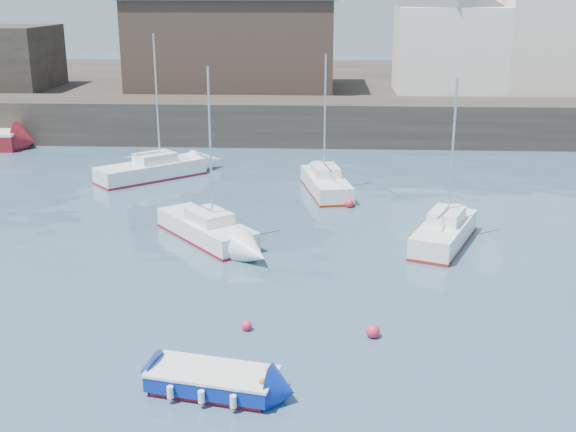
{
  "coord_description": "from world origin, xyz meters",
  "views": [
    {
      "loc": [
        1.49,
        -16.6,
        10.43
      ],
      "look_at": [
        0.0,
        12.0,
        1.5
      ],
      "focal_mm": 45.0,
      "sensor_mm": 36.0,
      "label": 1
    }
  ],
  "objects_px": {
    "sailboat_f": "(326,183)",
    "buoy_near": "(247,330)",
    "sailboat_c": "(444,232)",
    "sailboat_h": "(151,170)",
    "buoy_mid": "(373,337)",
    "sailboat_b": "(207,228)",
    "buoy_far": "(349,207)",
    "blue_dinghy": "(212,380)"
  },
  "relations": [
    {
      "from": "sailboat_b",
      "to": "buoy_mid",
      "type": "relative_size",
      "value": 16.82
    },
    {
      "from": "sailboat_h",
      "to": "buoy_near",
      "type": "xyz_separation_m",
      "value": [
        7.62,
        -19.31,
        -0.53
      ]
    },
    {
      "from": "sailboat_b",
      "to": "sailboat_h",
      "type": "bearing_deg",
      "value": 115.14
    },
    {
      "from": "sailboat_h",
      "to": "sailboat_b",
      "type": "bearing_deg",
      "value": -64.86
    },
    {
      "from": "sailboat_b",
      "to": "sailboat_f",
      "type": "relative_size",
      "value": 1.03
    },
    {
      "from": "sailboat_f",
      "to": "buoy_near",
      "type": "height_order",
      "value": "sailboat_f"
    },
    {
      "from": "sailboat_c",
      "to": "buoy_mid",
      "type": "height_order",
      "value": "sailboat_c"
    },
    {
      "from": "blue_dinghy",
      "to": "sailboat_f",
      "type": "bearing_deg",
      "value": 81.64
    },
    {
      "from": "buoy_far",
      "to": "sailboat_c",
      "type": "bearing_deg",
      "value": -53.98
    },
    {
      "from": "buoy_far",
      "to": "sailboat_b",
      "type": "bearing_deg",
      "value": -140.59
    },
    {
      "from": "sailboat_b",
      "to": "buoy_near",
      "type": "height_order",
      "value": "sailboat_b"
    },
    {
      "from": "sailboat_c",
      "to": "sailboat_h",
      "type": "relative_size",
      "value": 0.86
    },
    {
      "from": "sailboat_b",
      "to": "sailboat_c",
      "type": "relative_size",
      "value": 1.07
    },
    {
      "from": "sailboat_h",
      "to": "buoy_near",
      "type": "height_order",
      "value": "sailboat_h"
    },
    {
      "from": "sailboat_c",
      "to": "buoy_mid",
      "type": "relative_size",
      "value": 15.74
    },
    {
      "from": "blue_dinghy",
      "to": "sailboat_c",
      "type": "height_order",
      "value": "sailboat_c"
    },
    {
      "from": "sailboat_h",
      "to": "buoy_far",
      "type": "xyz_separation_m",
      "value": [
        11.32,
        -5.24,
        -0.53
      ]
    },
    {
      "from": "sailboat_c",
      "to": "sailboat_h",
      "type": "height_order",
      "value": "sailboat_h"
    },
    {
      "from": "blue_dinghy",
      "to": "buoy_mid",
      "type": "xyz_separation_m",
      "value": [
        4.55,
        3.51,
        -0.37
      ]
    },
    {
      "from": "blue_dinghy",
      "to": "buoy_mid",
      "type": "distance_m",
      "value": 5.76
    },
    {
      "from": "sailboat_b",
      "to": "buoy_mid",
      "type": "distance_m",
      "value": 11.34
    },
    {
      "from": "buoy_near",
      "to": "sailboat_c",
      "type": "bearing_deg",
      "value": 48.75
    },
    {
      "from": "sailboat_b",
      "to": "buoy_far",
      "type": "bearing_deg",
      "value": 39.41
    },
    {
      "from": "blue_dinghy",
      "to": "sailboat_h",
      "type": "distance_m",
      "value": 24.18
    },
    {
      "from": "buoy_mid",
      "to": "sailboat_c",
      "type": "bearing_deg",
      "value": 68.21
    },
    {
      "from": "sailboat_c",
      "to": "buoy_far",
      "type": "distance_m",
      "value": 6.69
    },
    {
      "from": "sailboat_b",
      "to": "sailboat_f",
      "type": "bearing_deg",
      "value": 56.91
    },
    {
      "from": "sailboat_b",
      "to": "buoy_far",
      "type": "height_order",
      "value": "sailboat_b"
    },
    {
      "from": "sailboat_h",
      "to": "buoy_near",
      "type": "relative_size",
      "value": 23.56
    },
    {
      "from": "blue_dinghy",
      "to": "sailboat_h",
      "type": "xyz_separation_m",
      "value": [
        -7.11,
        23.11,
        0.17
      ]
    },
    {
      "from": "buoy_near",
      "to": "buoy_mid",
      "type": "distance_m",
      "value": 4.04
    },
    {
      "from": "sailboat_h",
      "to": "buoy_far",
      "type": "relative_size",
      "value": 17.93
    },
    {
      "from": "buoy_near",
      "to": "buoy_mid",
      "type": "height_order",
      "value": "buoy_mid"
    },
    {
      "from": "sailboat_c",
      "to": "buoy_mid",
      "type": "xyz_separation_m",
      "value": [
        -3.59,
        -8.98,
        -0.54
      ]
    },
    {
      "from": "sailboat_b",
      "to": "sailboat_h",
      "type": "relative_size",
      "value": 0.92
    },
    {
      "from": "sailboat_f",
      "to": "buoy_near",
      "type": "xyz_separation_m",
      "value": [
        -2.51,
        -16.82,
        -0.52
      ]
    },
    {
      "from": "sailboat_f",
      "to": "buoy_far",
      "type": "relative_size",
      "value": 16.02
    },
    {
      "from": "sailboat_b",
      "to": "buoy_far",
      "type": "distance_m",
      "value": 8.29
    },
    {
      "from": "sailboat_f",
      "to": "buoy_mid",
      "type": "bearing_deg",
      "value": -84.93
    },
    {
      "from": "sailboat_f",
      "to": "buoy_mid",
      "type": "distance_m",
      "value": 17.18
    },
    {
      "from": "blue_dinghy",
      "to": "buoy_far",
      "type": "distance_m",
      "value": 18.37
    },
    {
      "from": "buoy_near",
      "to": "buoy_mid",
      "type": "bearing_deg",
      "value": -4.1
    }
  ]
}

